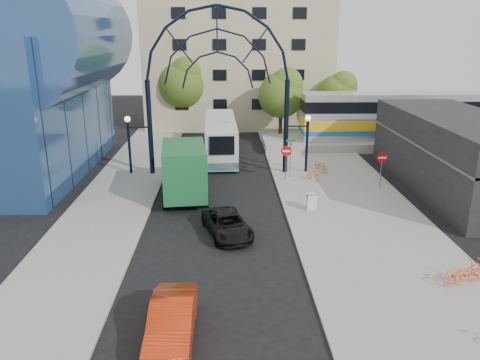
{
  "coord_description": "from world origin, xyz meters",
  "views": [
    {
      "loc": [
        0.52,
        -19.91,
        10.29
      ],
      "look_at": [
        1.34,
        6.0,
        2.02
      ],
      "focal_mm": 35.0,
      "sensor_mm": 36.0,
      "label": 1
    }
  ],
  "objects_px": {
    "tree_north_b": "(183,82)",
    "bike_far_a": "(473,272)",
    "street_name_sign": "(291,150)",
    "red_sedan": "(172,322)",
    "tree_north_c": "(339,93)",
    "bike_near_b": "(313,174)",
    "bike_far_c": "(462,273)",
    "black_suv": "(227,224)",
    "sandwich_board": "(312,200)",
    "do_not_enter_sign": "(382,161)",
    "gateway_arch": "(217,57)",
    "bike_near_a": "(321,165)",
    "green_truck": "(184,170)",
    "city_bus": "(221,137)",
    "stop_sign": "(286,154)",
    "train_car": "(438,116)"
  },
  "relations": [
    {
      "from": "bike_near_b",
      "to": "bike_far_c",
      "type": "xyz_separation_m",
      "value": [
        3.62,
        -14.54,
        0.05
      ]
    },
    {
      "from": "street_name_sign",
      "to": "sandwich_board",
      "type": "xyz_separation_m",
      "value": [
        0.4,
        -6.62,
        -1.39
      ]
    },
    {
      "from": "street_name_sign",
      "to": "tree_north_b",
      "type": "xyz_separation_m",
      "value": [
        -9.08,
        17.33,
        3.14
      ]
    },
    {
      "from": "green_truck",
      "to": "black_suv",
      "type": "bearing_deg",
      "value": -72.31
    },
    {
      "from": "train_car",
      "to": "tree_north_c",
      "type": "bearing_deg",
      "value": 143.04
    },
    {
      "from": "green_truck",
      "to": "black_suv",
      "type": "height_order",
      "value": "green_truck"
    },
    {
      "from": "tree_north_b",
      "to": "bike_far_c",
      "type": "relative_size",
      "value": 4.19
    },
    {
      "from": "red_sedan",
      "to": "sandwich_board",
      "type": "bearing_deg",
      "value": 59.86
    },
    {
      "from": "do_not_enter_sign",
      "to": "street_name_sign",
      "type": "height_order",
      "value": "street_name_sign"
    },
    {
      "from": "black_suv",
      "to": "bike_far_c",
      "type": "height_order",
      "value": "black_suv"
    },
    {
      "from": "sandwich_board",
      "to": "green_truck",
      "type": "xyz_separation_m",
      "value": [
        -7.76,
        3.1,
        1.04
      ]
    },
    {
      "from": "red_sedan",
      "to": "bike_near_a",
      "type": "xyz_separation_m",
      "value": [
        9.17,
        19.94,
        -0.11
      ]
    },
    {
      "from": "bike_near_b",
      "to": "bike_far_c",
      "type": "bearing_deg",
      "value": -104.66
    },
    {
      "from": "street_name_sign",
      "to": "stop_sign",
      "type": "bearing_deg",
      "value": -123.64
    },
    {
      "from": "tree_north_b",
      "to": "bike_far_a",
      "type": "xyz_separation_m",
      "value": [
        14.79,
        -32.55,
        -4.68
      ]
    },
    {
      "from": "black_suv",
      "to": "bike_far_c",
      "type": "relative_size",
      "value": 2.25
    },
    {
      "from": "street_name_sign",
      "to": "bike_far_c",
      "type": "relative_size",
      "value": 1.47
    },
    {
      "from": "sandwich_board",
      "to": "bike_far_a",
      "type": "xyz_separation_m",
      "value": [
        5.31,
        -8.6,
        -0.15
      ]
    },
    {
      "from": "tree_north_b",
      "to": "tree_north_c",
      "type": "bearing_deg",
      "value": -7.12
    },
    {
      "from": "bike_near_a",
      "to": "bike_near_b",
      "type": "height_order",
      "value": "bike_near_a"
    },
    {
      "from": "sandwich_board",
      "to": "city_bus",
      "type": "bearing_deg",
      "value": 112.23
    },
    {
      "from": "bike_near_a",
      "to": "black_suv",
      "type": "bearing_deg",
      "value": -141.09
    },
    {
      "from": "do_not_enter_sign",
      "to": "green_truck",
      "type": "bearing_deg",
      "value": -175.99
    },
    {
      "from": "gateway_arch",
      "to": "bike_far_c",
      "type": "xyz_separation_m",
      "value": [
        10.39,
        -16.73,
        -7.93
      ]
    },
    {
      "from": "street_name_sign",
      "to": "bike_far_c",
      "type": "xyz_separation_m",
      "value": [
        5.19,
        -15.33,
        -1.51
      ]
    },
    {
      "from": "gateway_arch",
      "to": "bike_far_a",
      "type": "xyz_separation_m",
      "value": [
        10.91,
        -16.62,
        -7.97
      ]
    },
    {
      "from": "stop_sign",
      "to": "bike_near_a",
      "type": "distance_m",
      "value": 3.85
    },
    {
      "from": "city_bus",
      "to": "red_sedan",
      "type": "height_order",
      "value": "city_bus"
    },
    {
      "from": "gateway_arch",
      "to": "black_suv",
      "type": "distance_m",
      "value": 13.75
    },
    {
      "from": "bike_far_c",
      "to": "black_suv",
      "type": "bearing_deg",
      "value": 43.93
    },
    {
      "from": "stop_sign",
      "to": "bike_far_c",
      "type": "distance_m",
      "value": 15.82
    },
    {
      "from": "bike_far_c",
      "to": "green_truck",
      "type": "bearing_deg",
      "value": 30.1
    },
    {
      "from": "gateway_arch",
      "to": "street_name_sign",
      "type": "xyz_separation_m",
      "value": [
        5.2,
        -1.4,
        -6.43
      ]
    },
    {
      "from": "bike_near_b",
      "to": "green_truck",
      "type": "bearing_deg",
      "value": 168.36
    },
    {
      "from": "street_name_sign",
      "to": "train_car",
      "type": "height_order",
      "value": "train_car"
    },
    {
      "from": "sandwich_board",
      "to": "tree_north_b",
      "type": "distance_m",
      "value": 26.15
    },
    {
      "from": "street_name_sign",
      "to": "black_suv",
      "type": "bearing_deg",
      "value": -115.29
    },
    {
      "from": "bike_far_a",
      "to": "red_sedan",
      "type": "bearing_deg",
      "value": 88.21
    },
    {
      "from": "green_truck",
      "to": "red_sedan",
      "type": "xyz_separation_m",
      "value": [
        0.76,
        -15.01,
        -1.07
      ]
    },
    {
      "from": "do_not_enter_sign",
      "to": "sandwich_board",
      "type": "height_order",
      "value": "do_not_enter_sign"
    },
    {
      "from": "gateway_arch",
      "to": "bike_far_a",
      "type": "height_order",
      "value": "gateway_arch"
    },
    {
      "from": "bike_near_b",
      "to": "street_name_sign",
      "type": "bearing_deg",
      "value": 124.61
    },
    {
      "from": "street_name_sign",
      "to": "black_suv",
      "type": "distance_m",
      "value": 10.94
    },
    {
      "from": "red_sedan",
      "to": "tree_north_c",
      "type": "bearing_deg",
      "value": 68.53
    },
    {
      "from": "train_car",
      "to": "bike_near_b",
      "type": "xyz_separation_m",
      "value": [
        -13.23,
        -10.19,
        -2.33
      ]
    },
    {
      "from": "red_sedan",
      "to": "gateway_arch",
      "type": "bearing_deg",
      "value": 86.28
    },
    {
      "from": "tree_north_b",
      "to": "green_truck",
      "type": "distance_m",
      "value": 21.21
    },
    {
      "from": "gateway_arch",
      "to": "do_not_enter_sign",
      "type": "bearing_deg",
      "value": -19.99
    },
    {
      "from": "street_name_sign",
      "to": "bike_far_a",
      "type": "height_order",
      "value": "street_name_sign"
    },
    {
      "from": "bike_near_a",
      "to": "bike_far_a",
      "type": "bearing_deg",
      "value": -97.65
    }
  ]
}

